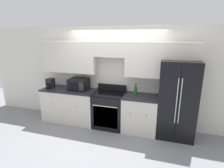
# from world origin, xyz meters

# --- Properties ---
(ground_plane) EXTENTS (12.00, 12.00, 0.00)m
(ground_plane) POSITION_xyz_m (0.00, 0.00, 0.00)
(ground_plane) COLOR gray
(wall_back) EXTENTS (8.00, 0.39, 2.60)m
(wall_back) POSITION_xyz_m (0.00, 0.57, 1.53)
(wall_back) COLOR silver
(wall_back) RESTS_ON ground_plane
(lower_cabinets_left) EXTENTS (1.53, 0.64, 0.93)m
(lower_cabinets_left) POSITION_xyz_m (-1.23, 0.31, 0.47)
(lower_cabinets_left) COLOR beige
(lower_cabinets_left) RESTS_ON ground_plane
(lower_cabinets_right) EXTENTS (0.86, 0.64, 0.93)m
(lower_cabinets_right) POSITION_xyz_m (0.73, 0.31, 0.47)
(lower_cabinets_right) COLOR beige
(lower_cabinets_right) RESTS_ON ground_plane
(oven_range) EXTENTS (0.79, 0.65, 1.09)m
(oven_range) POSITION_xyz_m (-0.08, 0.31, 0.47)
(oven_range) COLOR black
(oven_range) RESTS_ON ground_plane
(refrigerator) EXTENTS (0.84, 0.77, 1.84)m
(refrigerator) POSITION_xyz_m (1.57, 0.37, 0.92)
(refrigerator) COLOR black
(refrigerator) RESTS_ON ground_plane
(microwave) EXTENTS (0.50, 0.43, 0.31)m
(microwave) POSITION_xyz_m (-0.96, 0.37, 1.08)
(microwave) COLOR black
(microwave) RESTS_ON lower_cabinets_left
(bottle) EXTENTS (0.08, 0.08, 0.30)m
(bottle) POSITION_xyz_m (0.60, 0.35, 1.05)
(bottle) COLOR #195928
(bottle) RESTS_ON lower_cabinets_right
(electric_kettle) EXTENTS (0.19, 0.27, 0.26)m
(electric_kettle) POSITION_xyz_m (-1.82, 0.29, 1.05)
(electric_kettle) COLOR black
(electric_kettle) RESTS_ON lower_cabinets_left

